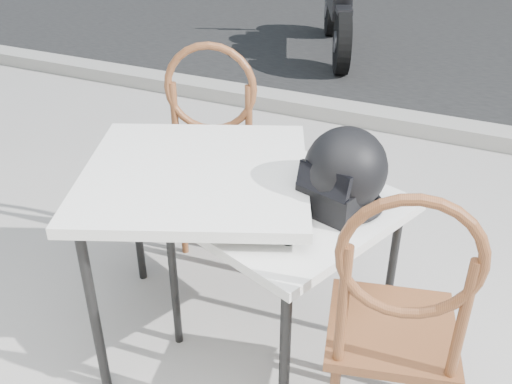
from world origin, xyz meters
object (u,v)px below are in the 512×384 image
at_px(cafe_chair_side, 216,138).
at_px(motorcycle, 337,9).
at_px(cafe_chair_main, 397,314).
at_px(helmet, 344,174).
at_px(cafe_table_main, 284,215).
at_px(pizza, 238,200).
at_px(cafe_table_side, 196,186).
at_px(plate, 238,205).

bearing_deg(cafe_chair_side, motorcycle, -99.85).
bearing_deg(cafe_chair_main, helmet, -63.60).
height_order(helmet, cafe_chair_main, cafe_chair_main).
relative_size(cafe_table_main, motorcycle, 0.49).
height_order(cafe_table_main, pizza, pizza).
bearing_deg(helmet, pizza, -137.99).
height_order(cafe_table_main, cafe_chair_side, cafe_chair_side).
bearing_deg(motorcycle, cafe_table_side, -101.59).
bearing_deg(cafe_chair_main, plate, -30.81).
xyz_separation_m(plate, motorcycle, (-1.05, 4.47, -0.27)).
bearing_deg(motorcycle, helmet, -94.43).
height_order(pizza, cafe_table_side, cafe_table_side).
xyz_separation_m(plate, cafe_chair_main, (0.65, -0.20, -0.12)).
bearing_deg(helmet, cafe_table_main, -150.44).
xyz_separation_m(plate, cafe_table_side, (-0.21, 0.05, 0.01)).
distance_m(helmet, motorcycle, 4.55).
height_order(cafe_chair_main, motorcycle, cafe_chair_main).
bearing_deg(pizza, plate, -106.30).
bearing_deg(cafe_table_main, plate, -139.60).
distance_m(cafe_chair_side, motorcycle, 3.86).
xyz_separation_m(cafe_chair_main, cafe_chair_side, (-1.11, 0.86, 0.03)).
bearing_deg(plate, helmet, 25.37).
relative_size(pizza, cafe_table_side, 0.24).
distance_m(cafe_chair_main, cafe_chair_side, 1.40).
xyz_separation_m(cafe_table_main, motorcycle, (-1.19, 4.36, -0.20)).
bearing_deg(motorcycle, plate, -99.15).
distance_m(pizza, cafe_chair_main, 0.70).
height_order(cafe_table_main, motorcycle, motorcycle).
xyz_separation_m(plate, cafe_chair_side, (-0.46, 0.66, -0.09)).
distance_m(cafe_chair_main, cafe_table_side, 0.90).
distance_m(pizza, helmet, 0.40).
xyz_separation_m(cafe_table_side, cafe_chair_side, (-0.25, 0.61, -0.10)).
relative_size(pizza, cafe_chair_side, 0.23).
relative_size(cafe_chair_main, motorcycle, 0.55).
relative_size(plate, cafe_table_side, 0.29).
xyz_separation_m(pizza, motorcycle, (-1.05, 4.47, -0.29)).
distance_m(plate, cafe_chair_side, 0.81).
distance_m(helmet, cafe_chair_side, 0.97).
bearing_deg(cafe_chair_main, motorcycle, -83.92).
distance_m(plate, cafe_table_side, 0.21).
bearing_deg(cafe_chair_side, cafe_chair_main, 123.37).
relative_size(plate, cafe_chair_main, 0.30).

